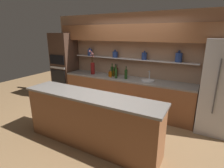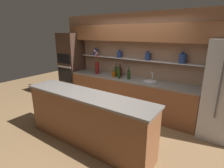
{
  "view_description": "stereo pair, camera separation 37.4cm",
  "coord_description": "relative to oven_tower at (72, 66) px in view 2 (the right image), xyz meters",
  "views": [
    {
      "loc": [
        1.79,
        -2.91,
        2.09
      ],
      "look_at": [
        -0.03,
        0.36,
        0.99
      ],
      "focal_mm": 28.0,
      "sensor_mm": 36.0,
      "label": 1
    },
    {
      "loc": [
        2.1,
        -2.71,
        2.09
      ],
      "look_at": [
        -0.03,
        0.36,
        0.99
      ],
      "focal_mm": 28.0,
      "sensor_mm": 36.0,
      "label": 2
    }
  ],
  "objects": [
    {
      "name": "ground_plane",
      "position": [
        2.26,
        -1.24,
        -1.04
      ],
      "size": [
        12.0,
        12.0,
        0.0
      ],
      "primitive_type": "plane",
      "color": "olive"
    },
    {
      "name": "bottle_sauce_1",
      "position": [
        1.78,
        -0.11,
        -0.04
      ],
      "size": [
        0.05,
        0.05,
        0.19
      ],
      "color": "#9E4C0A",
      "rests_on": "back_counter_unit"
    },
    {
      "name": "bottle_wine_3",
      "position": [
        2.2,
        -0.06,
        0.0
      ],
      "size": [
        0.08,
        0.08,
        0.33
      ],
      "color": "#193814",
      "rests_on": "back_counter_unit"
    },
    {
      "name": "oven_tower",
      "position": [
        0.0,
        0.0,
        0.0
      ],
      "size": [
        0.68,
        0.64,
        2.08
      ],
      "color": "#3D281E",
      "rests_on": "ground_plane"
    },
    {
      "name": "bottle_wine_0",
      "position": [
        1.7,
        0.09,
        0.01
      ],
      "size": [
        0.08,
        0.08,
        0.35
      ],
      "color": "#193814",
      "rests_on": "back_counter_unit"
    },
    {
      "name": "bottle_wine_2",
      "position": [
        1.86,
        0.07,
        0.0
      ],
      "size": [
        0.08,
        0.08,
        0.33
      ],
      "color": "#380C0C",
      "rests_on": "back_counter_unit"
    },
    {
      "name": "bottle_wine_4",
      "position": [
        1.95,
        -0.13,
        0.01
      ],
      "size": [
        0.07,
        0.07,
        0.34
      ],
      "color": "#193814",
      "rests_on": "back_counter_unit"
    },
    {
      "name": "bottle_sauce_7",
      "position": [
        1.71,
        -0.08,
        -0.05
      ],
      "size": [
        0.05,
        0.05,
        0.17
      ],
      "color": "#9E4C0A",
      "rests_on": "back_counter_unit"
    },
    {
      "name": "bottle_oil_5",
      "position": [
        1.79,
        0.0,
        -0.04
      ],
      "size": [
        0.06,
        0.06,
        0.21
      ],
      "color": "#47380A",
      "rests_on": "back_counter_unit"
    },
    {
      "name": "island_counter",
      "position": [
        2.26,
        -1.75,
        -0.53
      ],
      "size": [
        2.73,
        0.61,
        1.02
      ],
      "color": "brown",
      "rests_on": "ground_plane"
    },
    {
      "name": "flower_vase",
      "position": [
        1.12,
        -0.04,
        0.1
      ],
      "size": [
        0.15,
        0.15,
        0.7
      ],
      "color": "maroon",
      "rests_on": "back_counter_unit"
    },
    {
      "name": "sink_fixture",
      "position": [
        2.78,
        0.01,
        -0.1
      ],
      "size": [
        0.33,
        0.33,
        0.25
      ],
      "color": "#B7B7BC",
      "rests_on": "back_counter_unit"
    },
    {
      "name": "back_wall_unit",
      "position": [
        2.26,
        0.29,
        0.51
      ],
      "size": [
        5.2,
        0.44,
        2.6
      ],
      "color": "#937056",
      "rests_on": "ground_plane"
    },
    {
      "name": "bottle_wine_6",
      "position": [
        1.77,
        0.17,
        -0.0
      ],
      "size": [
        0.08,
        0.08,
        0.32
      ],
      "color": "#193814",
      "rests_on": "back_counter_unit"
    },
    {
      "name": "back_counter_unit",
      "position": [
        2.16,
        0.0,
        -0.58
      ],
      "size": [
        3.59,
        0.62,
        0.92
      ],
      "color": "brown",
      "rests_on": "ground_plane"
    }
  ]
}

